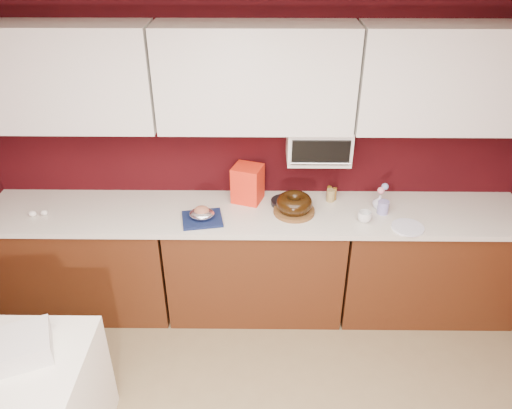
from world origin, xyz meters
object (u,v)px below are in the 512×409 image
at_px(toaster_oven, 318,143).
at_px(coffee_mug, 365,216).
at_px(pandoro_box, 248,184).
at_px(newspaper_stack, 18,347).
at_px(blue_jar, 383,207).
at_px(flower_vase, 379,201).
at_px(bundt_cake, 294,203).
at_px(foil_ham_nest, 202,214).

distance_m(toaster_oven, coffee_mug, 0.61).
relative_size(pandoro_box, newspaper_stack, 0.84).
bearing_deg(blue_jar, flower_vase, 100.03).
xyz_separation_m(toaster_oven, coffee_mug, (0.33, -0.29, -0.43)).
height_order(toaster_oven, blue_jar, toaster_oven).
bearing_deg(blue_jar, newspaper_stack, -150.52).
bearing_deg(blue_jar, pandoro_box, 169.81).
bearing_deg(bundt_cake, newspaper_stack, -141.30).
height_order(bundt_cake, pandoro_box, pandoro_box).
xyz_separation_m(foil_ham_nest, pandoro_box, (0.32, 0.29, 0.09)).
xyz_separation_m(bundt_cake, blue_jar, (0.65, 0.00, -0.03)).
xyz_separation_m(foil_ham_nest, coffee_mug, (1.15, -0.00, -0.01)).
height_order(toaster_oven, foil_ham_nest, toaster_oven).
bearing_deg(foil_ham_nest, toaster_oven, 19.20).
bearing_deg(foil_ham_nest, bundt_cake, 9.53).
xyz_separation_m(toaster_oven, flower_vase, (0.47, -0.10, -0.42)).
distance_m(toaster_oven, pandoro_box, 0.61).
distance_m(foil_ham_nest, blue_jar, 1.31).
height_order(toaster_oven, coffee_mug, toaster_oven).
bearing_deg(pandoro_box, blue_jar, 8.46).
bearing_deg(pandoro_box, toaster_oven, 18.25).
relative_size(foil_ham_nest, coffee_mug, 1.87).
relative_size(blue_jar, newspaper_stack, 0.29).
height_order(bundt_cake, blue_jar, bundt_cake).
bearing_deg(pandoro_box, bundt_cake, -9.18).
relative_size(foil_ham_nest, newspaper_stack, 0.53).
height_order(coffee_mug, flower_vase, flower_vase).
bearing_deg(foil_ham_nest, coffee_mug, -0.15).
bearing_deg(flower_vase, foil_ham_nest, -171.86).
bearing_deg(toaster_oven, bundt_cake, -133.23).
relative_size(pandoro_box, blue_jar, 2.91).
bearing_deg(flower_vase, toaster_oven, 167.54).
distance_m(bundt_cake, pandoro_box, 0.39).
bearing_deg(bundt_cake, pandoro_box, 152.16).
bearing_deg(coffee_mug, pandoro_box, 160.55).
bearing_deg(foil_ham_nest, flower_vase, 8.14).
distance_m(pandoro_box, coffee_mug, 0.89).
bearing_deg(foil_ham_nest, newspaper_stack, -128.01).
xyz_separation_m(toaster_oven, blue_jar, (0.48, -0.17, -0.43)).
distance_m(bundt_cake, foil_ham_nest, 0.67).
xyz_separation_m(bundt_cake, coffee_mug, (0.49, -0.11, -0.03)).
bearing_deg(toaster_oven, blue_jar, -19.96).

